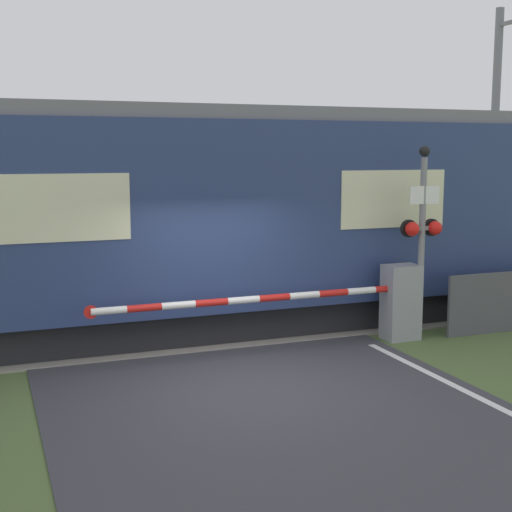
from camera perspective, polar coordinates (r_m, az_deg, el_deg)
The scene contains 6 objects.
ground_plane at distance 10.28m, azimuth -0.86°, elevation -10.01°, with size 80.00×80.00×0.00m, color #4C6033.
track_bed at distance 13.23m, azimuth -5.70°, elevation -5.76°, with size 36.00×3.20×0.13m.
train at distance 12.49m, azimuth -16.06°, elevation 2.53°, with size 20.73×3.09×4.00m.
crossing_barrier at distance 12.39m, azimuth 9.89°, elevation -3.61°, with size 5.69×0.44×1.31m.
signal_post at distance 12.43m, azimuth 13.16°, elevation 1.94°, with size 0.76×0.26×3.34m.
catenary_pole at distance 18.65m, azimuth 18.58°, elevation 8.66°, with size 0.20×1.90×6.66m.
Camera 1 is at (-3.36, -9.16, 3.24)m, focal length 50.00 mm.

